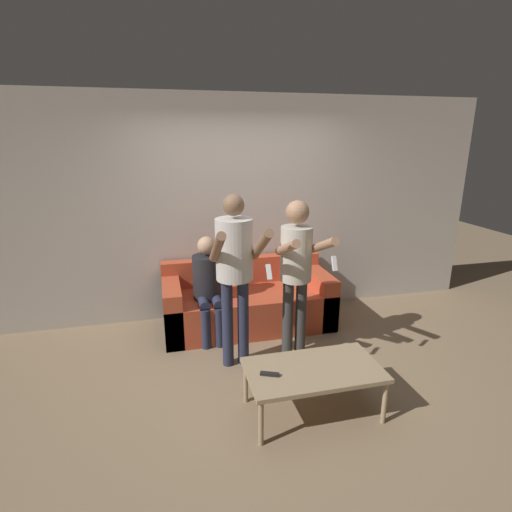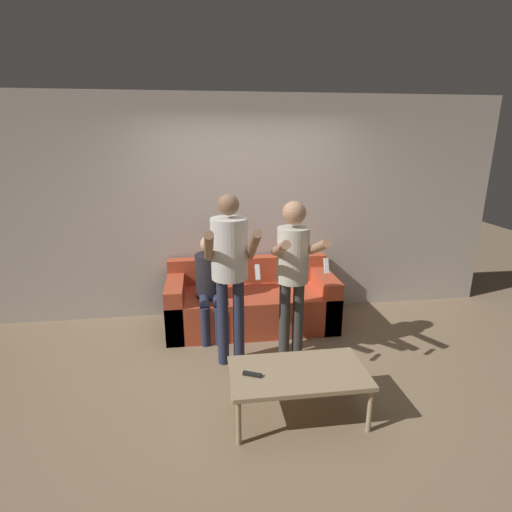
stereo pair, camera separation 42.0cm
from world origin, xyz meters
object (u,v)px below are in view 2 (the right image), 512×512
object	(u,v)px
person_standing_left	(230,261)
coffee_table	(298,375)
couch	(251,303)
person_standing_right	(293,265)
person_seated	(210,281)
remote_on_table	(252,374)

from	to	relation	value
person_standing_left	coffee_table	world-z (taller)	person_standing_left
couch	coffee_table	world-z (taller)	couch
person_standing_left	person_standing_right	bearing A→B (deg)	-0.02
person_seated	remote_on_table	world-z (taller)	person_seated
person_standing_left	coffee_table	size ratio (longest dim) A/B	1.57
couch	person_seated	world-z (taller)	person_seated
person_seated	remote_on_table	distance (m)	1.59
person_standing_right	person_seated	world-z (taller)	person_standing_right
person_seated	remote_on_table	size ratio (longest dim) A/B	7.67
person_standing_left	person_standing_right	world-z (taller)	person_standing_left
coffee_table	couch	bearing A→B (deg)	95.56
couch	person_standing_right	xyz separation A→B (m)	(0.31, -0.84, 0.74)
person_standing_right	coffee_table	distance (m)	1.09
person_seated	coffee_table	xyz separation A→B (m)	(0.65, -1.53, -0.27)
person_standing_right	person_seated	distance (m)	1.10
person_standing_right	remote_on_table	size ratio (longest dim) A/B	10.79
couch	person_standing_left	xyz separation A→B (m)	(-0.31, -0.84, 0.81)
coffee_table	remote_on_table	xyz separation A→B (m)	(-0.37, -0.02, 0.05)
person_standing_right	remote_on_table	xyz separation A→B (m)	(-0.51, -0.88, -0.59)
couch	remote_on_table	size ratio (longest dim) A/B	13.05
couch	coffee_table	xyz separation A→B (m)	(0.17, -1.70, 0.10)
person_standing_left	coffee_table	distance (m)	1.21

